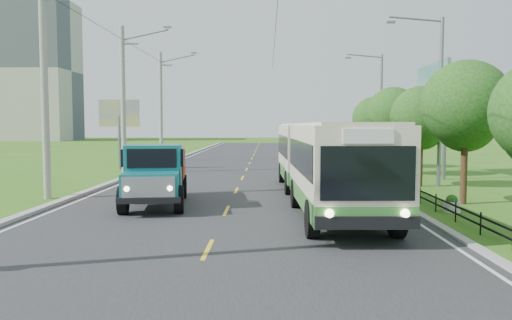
{
  "coord_description": "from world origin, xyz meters",
  "views": [
    {
      "loc": [
        1.59,
        -12.98,
        3.3
      ],
      "look_at": [
        1.11,
        7.07,
        1.9
      ],
      "focal_mm": 35.0,
      "sensor_mm": 36.0,
      "label": 1
    }
  ],
  "objects_px": {
    "tree_fifth": "(393,117)",
    "tree_back": "(374,121)",
    "pole_far": "(161,106)",
    "streetlight_mid": "(438,95)",
    "planter_mid": "(397,181)",
    "tree_fourth": "(421,120)",
    "streetlight_far": "(379,105)",
    "bus": "(321,156)",
    "tree_third": "(466,109)",
    "pole_mid": "(124,99)",
    "billboard_right": "(432,94)",
    "pole_near": "(45,85)",
    "planter_near": "(452,205)",
    "planter_far": "(368,168)",
    "dump_truck": "(156,171)",
    "billboard_left": "(119,118)"
  },
  "relations": [
    {
      "from": "tree_fifth",
      "to": "tree_back",
      "type": "bearing_deg",
      "value": 90.0
    },
    {
      "from": "pole_far",
      "to": "streetlight_mid",
      "type": "xyz_separation_m",
      "value": [
        18.9,
        -19.0,
        -0.19
      ]
    },
    {
      "from": "planter_mid",
      "to": "streetlight_mid",
      "type": "bearing_deg",
      "value": 0.0
    },
    {
      "from": "tree_fourth",
      "to": "streetlight_mid",
      "type": "relative_size",
      "value": 0.6
    },
    {
      "from": "tree_fifth",
      "to": "tree_back",
      "type": "relative_size",
      "value": 1.05
    },
    {
      "from": "streetlight_far",
      "to": "bus",
      "type": "xyz_separation_m",
      "value": [
        -6.75,
        -19.55,
        -2.92
      ]
    },
    {
      "from": "tree_third",
      "to": "tree_fifth",
      "type": "relative_size",
      "value": 1.03
    },
    {
      "from": "streetlight_mid",
      "to": "bus",
      "type": "distance_m",
      "value": 9.21
    },
    {
      "from": "pole_mid",
      "to": "billboard_right",
      "type": "height_order",
      "value": "pole_mid"
    },
    {
      "from": "streetlight_far",
      "to": "billboard_right",
      "type": "distance_m",
      "value": 8.18
    },
    {
      "from": "tree_back",
      "to": "bus",
      "type": "distance_m",
      "value": 18.74
    },
    {
      "from": "pole_near",
      "to": "tree_fourth",
      "type": "height_order",
      "value": "pole_near"
    },
    {
      "from": "pole_mid",
      "to": "tree_fifth",
      "type": "bearing_deg",
      "value": -2.71
    },
    {
      "from": "tree_back",
      "to": "bus",
      "type": "height_order",
      "value": "tree_back"
    },
    {
      "from": "planter_near",
      "to": "planter_mid",
      "type": "height_order",
      "value": "same"
    },
    {
      "from": "planter_near",
      "to": "bus",
      "type": "height_order",
      "value": "bus"
    },
    {
      "from": "pole_mid",
      "to": "planter_far",
      "type": "relative_size",
      "value": 14.93
    },
    {
      "from": "pole_near",
      "to": "streetlight_mid",
      "type": "height_order",
      "value": "pole_near"
    },
    {
      "from": "tree_fourth",
      "to": "pole_far",
      "type": "bearing_deg",
      "value": 133.85
    },
    {
      "from": "tree_fifth",
      "to": "planter_far",
      "type": "relative_size",
      "value": 8.66
    },
    {
      "from": "pole_mid",
      "to": "tree_back",
      "type": "bearing_deg",
      "value": 15.84
    },
    {
      "from": "planter_near",
      "to": "planter_far",
      "type": "relative_size",
      "value": 1.0
    },
    {
      "from": "pole_far",
      "to": "tree_fifth",
      "type": "distance_m",
      "value": 22.25
    },
    {
      "from": "streetlight_mid",
      "to": "dump_truck",
      "type": "bearing_deg",
      "value": -154.02
    },
    {
      "from": "tree_back",
      "to": "bus",
      "type": "xyz_separation_m",
      "value": [
        -5.96,
        -17.69,
        -1.67
      ]
    },
    {
      "from": "pole_near",
      "to": "planter_mid",
      "type": "xyz_separation_m",
      "value": [
        16.86,
        5.0,
        -4.81
      ]
    },
    {
      "from": "pole_near",
      "to": "tree_fourth",
      "type": "distance_m",
      "value": 18.89
    },
    {
      "from": "planter_near",
      "to": "streetlight_mid",
      "type": "bearing_deg",
      "value": 75.68
    },
    {
      "from": "pole_near",
      "to": "tree_back",
      "type": "bearing_deg",
      "value": 43.41
    },
    {
      "from": "tree_fifth",
      "to": "streetlight_far",
      "type": "xyz_separation_m",
      "value": [
        0.79,
        7.86,
        1.05
      ]
    },
    {
      "from": "tree_fourth",
      "to": "streetlight_mid",
      "type": "bearing_deg",
      "value": -10.15
    },
    {
      "from": "tree_back",
      "to": "planter_far",
      "type": "height_order",
      "value": "tree_back"
    },
    {
      "from": "pole_far",
      "to": "streetlight_mid",
      "type": "relative_size",
      "value": 1.1
    },
    {
      "from": "tree_fourth",
      "to": "planter_mid",
      "type": "bearing_deg",
      "value": -173.61
    },
    {
      "from": "bus",
      "to": "pole_mid",
      "type": "bearing_deg",
      "value": 132.18
    },
    {
      "from": "pole_far",
      "to": "billboard_right",
      "type": "bearing_deg",
      "value": -32.3
    },
    {
      "from": "bus",
      "to": "tree_fourth",
      "type": "bearing_deg",
      "value": 41.73
    },
    {
      "from": "pole_far",
      "to": "tree_fourth",
      "type": "xyz_separation_m",
      "value": [
        18.12,
        -18.86,
        -1.51
      ]
    },
    {
      "from": "tree_fifth",
      "to": "tree_back",
      "type": "xyz_separation_m",
      "value": [
        -0.0,
        6.0,
        -0.2
      ]
    },
    {
      "from": "pole_far",
      "to": "tree_fourth",
      "type": "height_order",
      "value": "pole_far"
    },
    {
      "from": "pole_near",
      "to": "tree_fourth",
      "type": "relative_size",
      "value": 1.85
    },
    {
      "from": "tree_third",
      "to": "planter_mid",
      "type": "xyz_separation_m",
      "value": [
        -1.26,
        5.86,
        -3.7
      ]
    },
    {
      "from": "tree_fourth",
      "to": "billboard_right",
      "type": "relative_size",
      "value": 0.74
    },
    {
      "from": "planter_mid",
      "to": "tree_back",
      "type": "bearing_deg",
      "value": 84.09
    },
    {
      "from": "tree_fourth",
      "to": "billboard_right",
      "type": "bearing_deg",
      "value": 67.36
    },
    {
      "from": "tree_third",
      "to": "billboard_left",
      "type": "relative_size",
      "value": 1.15
    },
    {
      "from": "pole_far",
      "to": "planter_mid",
      "type": "relative_size",
      "value": 14.93
    },
    {
      "from": "streetlight_far",
      "to": "planter_near",
      "type": "height_order",
      "value": "streetlight_far"
    },
    {
      "from": "tree_back",
      "to": "planter_mid",
      "type": "bearing_deg",
      "value": -95.91
    },
    {
      "from": "pole_far",
      "to": "planter_mid",
      "type": "xyz_separation_m",
      "value": [
        16.86,
        -19.0,
        -4.81
      ]
    }
  ]
}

